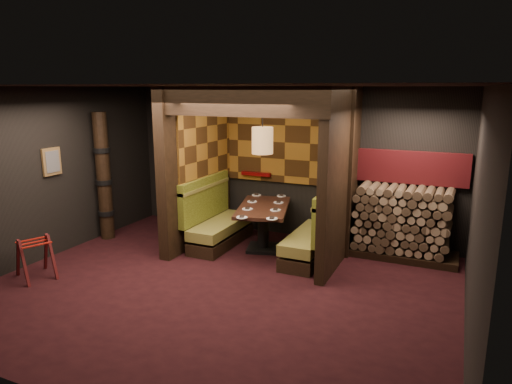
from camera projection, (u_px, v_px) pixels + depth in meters
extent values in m
cube|color=black|center=(219.00, 288.00, 6.61)|extent=(6.50, 5.50, 0.02)
cube|color=black|center=(215.00, 85.00, 5.97)|extent=(6.50, 5.50, 0.02)
cube|color=black|center=(287.00, 163.00, 8.74)|extent=(6.50, 0.02, 2.85)
cube|color=black|center=(58.00, 258.00, 3.84)|extent=(6.50, 0.02, 2.85)
cube|color=black|center=(46.00, 174.00, 7.60)|extent=(0.02, 5.50, 2.85)
cube|color=black|center=(478.00, 219.00, 4.98)|extent=(0.02, 5.50, 2.85)
cube|color=black|center=(196.00, 167.00, 8.30)|extent=(0.20, 2.20, 2.85)
cube|color=black|center=(340.00, 178.00, 7.28)|extent=(0.15, 2.10, 2.85)
cube|color=black|center=(238.00, 101.00, 6.65)|extent=(2.85, 0.18, 0.44)
cube|color=#8B5A1B|center=(285.00, 142.00, 8.62)|extent=(2.40, 0.06, 1.55)
cube|color=#8B5A1B|center=(206.00, 143.00, 8.31)|extent=(0.04, 1.85, 1.45)
cube|color=#5F0508|center=(256.00, 174.00, 8.94)|extent=(0.60, 0.12, 0.07)
cube|color=black|center=(222.00, 239.00, 8.39)|extent=(0.55, 1.60, 0.22)
cube|color=olive|center=(221.00, 226.00, 8.34)|extent=(0.55, 1.60, 0.18)
cube|color=#4F5713|center=(205.00, 203.00, 8.39)|extent=(0.12, 1.60, 0.78)
cube|color=olive|center=(205.00, 185.00, 8.31)|extent=(0.15, 1.60, 0.06)
cube|color=black|center=(309.00, 252.00, 7.72)|extent=(0.55, 1.60, 0.22)
cube|color=olive|center=(309.00, 238.00, 7.66)|extent=(0.55, 1.60, 0.18)
cube|color=#4F5713|center=(329.00, 218.00, 7.44)|extent=(0.12, 1.60, 0.78)
cube|color=olive|center=(330.00, 197.00, 7.36)|extent=(0.15, 1.60, 0.06)
cube|color=black|center=(263.00, 248.00, 8.15)|extent=(0.68, 0.68, 0.06)
cylinder|color=black|center=(263.00, 230.00, 8.07)|extent=(0.20, 0.20, 0.75)
cube|color=#361D13|center=(263.00, 208.00, 7.98)|extent=(1.21, 1.70, 0.06)
cylinder|color=white|center=(242.00, 217.00, 7.25)|extent=(0.18, 0.18, 0.01)
cube|color=black|center=(242.00, 216.00, 7.25)|extent=(0.10, 0.12, 0.02)
cylinder|color=white|center=(272.00, 219.00, 7.18)|extent=(0.18, 0.18, 0.01)
cube|color=black|center=(272.00, 218.00, 7.18)|extent=(0.10, 0.12, 0.02)
cylinder|color=white|center=(247.00, 209.00, 7.75)|extent=(0.18, 0.18, 0.01)
cube|color=black|center=(247.00, 208.00, 7.75)|extent=(0.10, 0.12, 0.02)
cylinder|color=white|center=(275.00, 210.00, 7.68)|extent=(0.18, 0.18, 0.01)
cube|color=black|center=(275.00, 209.00, 7.68)|extent=(0.10, 0.12, 0.02)
cylinder|color=white|center=(252.00, 202.00, 8.26)|extent=(0.18, 0.18, 0.01)
cube|color=black|center=(252.00, 201.00, 8.26)|extent=(0.10, 0.12, 0.02)
cylinder|color=white|center=(279.00, 202.00, 8.19)|extent=(0.18, 0.18, 0.01)
cube|color=black|center=(279.00, 202.00, 8.19)|extent=(0.10, 0.12, 0.02)
cylinder|color=white|center=(256.00, 195.00, 8.76)|extent=(0.18, 0.18, 0.01)
cube|color=black|center=(256.00, 194.00, 8.76)|extent=(0.10, 0.12, 0.02)
cylinder|color=white|center=(281.00, 196.00, 8.70)|extent=(0.18, 0.18, 0.01)
cube|color=black|center=(281.00, 195.00, 8.69)|extent=(0.10, 0.12, 0.02)
cylinder|color=olive|center=(262.00, 140.00, 7.67)|extent=(0.36, 0.36, 0.45)
sphere|color=#FFC672|center=(262.00, 140.00, 7.67)|extent=(0.18, 0.18, 0.18)
cylinder|color=black|center=(263.00, 107.00, 7.55)|extent=(0.02, 0.02, 0.66)
cube|color=olive|center=(52.00, 162.00, 7.63)|extent=(0.04, 0.36, 0.46)
cube|color=#3F3F3F|center=(53.00, 162.00, 7.62)|extent=(0.01, 0.27, 0.36)
cube|color=#420D0D|center=(18.00, 259.00, 6.89)|extent=(0.30, 0.16, 0.69)
cube|color=#420D0D|center=(24.00, 265.00, 6.65)|extent=(0.30, 0.16, 0.69)
cube|color=#420D0D|center=(46.00, 253.00, 7.15)|extent=(0.30, 0.16, 0.69)
cube|color=#420D0D|center=(53.00, 258.00, 6.92)|extent=(0.30, 0.16, 0.69)
cube|color=maroon|center=(30.00, 240.00, 6.96)|extent=(0.21, 0.40, 0.01)
cube|color=maroon|center=(34.00, 242.00, 6.84)|extent=(0.21, 0.40, 0.01)
cube|color=maroon|center=(37.00, 245.00, 6.73)|extent=(0.21, 0.40, 0.01)
cylinder|color=black|center=(104.00, 177.00, 8.54)|extent=(0.26, 0.26, 2.40)
cylinder|color=black|center=(106.00, 213.00, 8.70)|extent=(0.31, 0.31, 0.09)
cylinder|color=black|center=(104.00, 182.00, 8.57)|extent=(0.31, 0.31, 0.09)
cylinder|color=black|center=(102.00, 150.00, 8.43)|extent=(0.31, 0.31, 0.09)
cube|color=black|center=(403.00, 254.00, 7.76)|extent=(1.73, 0.70, 0.12)
cube|color=brown|center=(406.00, 220.00, 7.63)|extent=(1.73, 0.70, 1.10)
cube|color=maroon|center=(412.00, 168.00, 7.74)|extent=(1.83, 0.10, 0.56)
cube|color=black|center=(350.00, 175.00, 7.47)|extent=(0.08, 0.08, 2.85)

